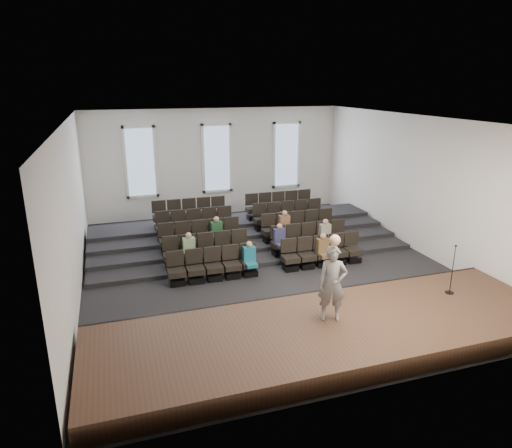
% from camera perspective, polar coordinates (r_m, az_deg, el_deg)
% --- Properties ---
extents(ground, '(14.00, 14.00, 0.00)m').
position_cam_1_polar(ground, '(15.96, 1.06, -5.27)').
color(ground, black).
rests_on(ground, ground).
extents(ceiling, '(12.00, 14.00, 0.02)m').
position_cam_1_polar(ceiling, '(14.77, 1.17, 12.97)').
color(ceiling, white).
rests_on(ceiling, ground).
extents(wall_back, '(12.00, 0.04, 5.00)m').
position_cam_1_polar(wall_back, '(21.80, -4.94, 7.68)').
color(wall_back, silver).
rests_on(wall_back, ground).
extents(wall_front, '(12.00, 0.04, 5.00)m').
position_cam_1_polar(wall_front, '(9.16, 15.60, -6.73)').
color(wall_front, silver).
rests_on(wall_front, ground).
extents(wall_left, '(0.04, 14.00, 5.00)m').
position_cam_1_polar(wall_left, '(14.45, -22.11, 1.47)').
color(wall_left, silver).
rests_on(wall_left, ground).
extents(wall_right, '(0.04, 14.00, 5.00)m').
position_cam_1_polar(wall_right, '(18.01, 19.62, 4.69)').
color(wall_right, silver).
rests_on(wall_right, ground).
extents(stage, '(11.80, 3.60, 0.50)m').
position_cam_1_polar(stage, '(11.65, 9.44, -13.28)').
color(stage, '#472A1E').
rests_on(stage, ground).
extents(stage_lip, '(11.80, 0.06, 0.52)m').
position_cam_1_polar(stage_lip, '(13.04, 5.87, -9.59)').
color(stage_lip, black).
rests_on(stage_lip, ground).
extents(risers, '(11.80, 4.80, 0.60)m').
position_cam_1_polar(risers, '(18.73, -2.07, -1.16)').
color(risers, black).
rests_on(risers, ground).
extents(seating_rows, '(6.80, 4.70, 1.67)m').
position_cam_1_polar(seating_rows, '(17.09, -0.60, -1.27)').
color(seating_rows, black).
rests_on(seating_rows, ground).
extents(windows, '(8.44, 0.10, 3.24)m').
position_cam_1_polar(windows, '(21.70, -4.91, 8.18)').
color(windows, white).
rests_on(windows, wall_back).
extents(audience, '(5.45, 2.64, 1.10)m').
position_cam_1_polar(audience, '(16.15, 1.48, -1.85)').
color(audience, '#196B81').
rests_on(audience, seating_rows).
extents(speaker, '(0.81, 0.68, 1.91)m').
position_cam_1_polar(speaker, '(11.32, 9.53, -7.36)').
color(speaker, slate).
rests_on(speaker, stage).
extents(mic_stand, '(0.24, 0.24, 1.42)m').
position_cam_1_polar(mic_stand, '(13.82, 23.22, -6.32)').
color(mic_stand, black).
rests_on(mic_stand, stage).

